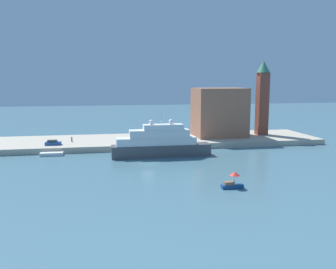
{
  "coord_description": "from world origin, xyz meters",
  "views": [
    {
      "loc": [
        -10.74,
        -82.36,
        19.08
      ],
      "look_at": [
        5.77,
        6.0,
        5.82
      ],
      "focal_mm": 39.79,
      "sensor_mm": 36.0,
      "label": 1
    }
  ],
  "objects_px": {
    "large_yacht": "(160,144)",
    "mooring_bollard": "(143,143)",
    "work_barge": "(52,154)",
    "bell_tower": "(262,95)",
    "harbor_building": "(219,112)",
    "person_figure": "(72,139)",
    "parked_car": "(53,143)",
    "small_motorboat": "(233,181)"
  },
  "relations": [
    {
      "from": "harbor_building",
      "to": "person_figure",
      "type": "height_order",
      "value": "harbor_building"
    },
    {
      "from": "large_yacht",
      "to": "mooring_bollard",
      "type": "distance_m",
      "value": 9.81
    },
    {
      "from": "small_motorboat",
      "to": "parked_car",
      "type": "relative_size",
      "value": 0.92
    },
    {
      "from": "small_motorboat",
      "to": "work_barge",
      "type": "distance_m",
      "value": 49.95
    },
    {
      "from": "large_yacht",
      "to": "work_barge",
      "type": "xyz_separation_m",
      "value": [
        -26.85,
        5.96,
        -2.85
      ]
    },
    {
      "from": "harbor_building",
      "to": "parked_car",
      "type": "distance_m",
      "value": 50.44
    },
    {
      "from": "small_motorboat",
      "to": "harbor_building",
      "type": "bearing_deg",
      "value": 74.43
    },
    {
      "from": "work_barge",
      "to": "person_figure",
      "type": "bearing_deg",
      "value": 69.48
    },
    {
      "from": "large_yacht",
      "to": "work_barge",
      "type": "height_order",
      "value": "large_yacht"
    },
    {
      "from": "work_barge",
      "to": "person_figure",
      "type": "relative_size",
      "value": 3.66
    },
    {
      "from": "large_yacht",
      "to": "harbor_building",
      "type": "bearing_deg",
      "value": 42.79
    },
    {
      "from": "harbor_building",
      "to": "person_figure",
      "type": "xyz_separation_m",
      "value": [
        -44.75,
        -3.13,
        -6.77
      ]
    },
    {
      "from": "small_motorboat",
      "to": "large_yacht",
      "type": "bearing_deg",
      "value": 105.46
    },
    {
      "from": "work_barge",
      "to": "harbor_building",
      "type": "height_order",
      "value": "harbor_building"
    },
    {
      "from": "harbor_building",
      "to": "small_motorboat",
      "type": "bearing_deg",
      "value": -105.57
    },
    {
      "from": "person_figure",
      "to": "mooring_bollard",
      "type": "xyz_separation_m",
      "value": [
        19.34,
        -8.21,
        -0.32
      ]
    },
    {
      "from": "small_motorboat",
      "to": "mooring_bollard",
      "type": "xyz_separation_m",
      "value": [
        -11.43,
        38.79,
        0.7
      ]
    },
    {
      "from": "bell_tower",
      "to": "work_barge",
      "type": "bearing_deg",
      "value": -166.81
    },
    {
      "from": "work_barge",
      "to": "bell_tower",
      "type": "height_order",
      "value": "bell_tower"
    },
    {
      "from": "large_yacht",
      "to": "bell_tower",
      "type": "relative_size",
      "value": 1.06
    },
    {
      "from": "harbor_building",
      "to": "person_figure",
      "type": "relative_size",
      "value": 9.94
    },
    {
      "from": "work_barge",
      "to": "bell_tower",
      "type": "relative_size",
      "value": 0.24
    },
    {
      "from": "harbor_building",
      "to": "parked_car",
      "type": "relative_size",
      "value": 3.6
    },
    {
      "from": "small_motorboat",
      "to": "parked_car",
      "type": "bearing_deg",
      "value": 129.8
    },
    {
      "from": "large_yacht",
      "to": "bell_tower",
      "type": "distance_m",
      "value": 43.46
    },
    {
      "from": "harbor_building",
      "to": "parked_car",
      "type": "xyz_separation_m",
      "value": [
        -49.38,
        -7.64,
        -6.9
      ]
    },
    {
      "from": "mooring_bollard",
      "to": "person_figure",
      "type": "bearing_deg",
      "value": 157.0
    },
    {
      "from": "bell_tower",
      "to": "person_figure",
      "type": "bearing_deg",
      "value": -176.67
    },
    {
      "from": "large_yacht",
      "to": "person_figure",
      "type": "height_order",
      "value": "large_yacht"
    },
    {
      "from": "small_motorboat",
      "to": "work_barge",
      "type": "xyz_separation_m",
      "value": [
        -35.05,
        35.58,
        -0.85
      ]
    },
    {
      "from": "work_barge",
      "to": "parked_car",
      "type": "height_order",
      "value": "parked_car"
    },
    {
      "from": "mooring_bollard",
      "to": "harbor_building",
      "type": "bearing_deg",
      "value": 24.06
    },
    {
      "from": "person_figure",
      "to": "harbor_building",
      "type": "bearing_deg",
      "value": 4.01
    },
    {
      "from": "large_yacht",
      "to": "parked_car",
      "type": "distance_m",
      "value": 30.12
    },
    {
      "from": "small_motorboat",
      "to": "parked_car",
      "type": "height_order",
      "value": "small_motorboat"
    },
    {
      "from": "harbor_building",
      "to": "bell_tower",
      "type": "height_order",
      "value": "bell_tower"
    },
    {
      "from": "bell_tower",
      "to": "harbor_building",
      "type": "bearing_deg",
      "value": -178.79
    },
    {
      "from": "large_yacht",
      "to": "parked_car",
      "type": "bearing_deg",
      "value": 154.69
    },
    {
      "from": "large_yacht",
      "to": "work_barge",
      "type": "distance_m",
      "value": 27.66
    },
    {
      "from": "parked_car",
      "to": "mooring_bollard",
      "type": "height_order",
      "value": "parked_car"
    },
    {
      "from": "small_motorboat",
      "to": "person_figure",
      "type": "relative_size",
      "value": 2.54
    },
    {
      "from": "small_motorboat",
      "to": "person_figure",
      "type": "xyz_separation_m",
      "value": [
        -30.77,
        47.0,
        1.03
      ]
    }
  ]
}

